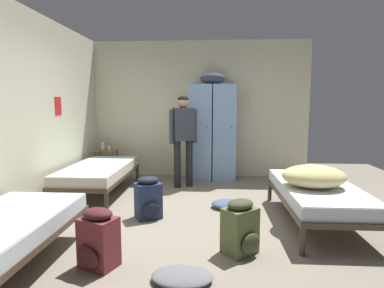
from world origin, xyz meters
TOP-DOWN VIEW (x-y plane):
  - ground_plane at (0.00, 0.00)m, footprint 8.23×8.23m
  - room_backdrop at (-1.17, 1.20)m, footprint 4.38×5.20m
  - locker_bank at (0.27, 2.29)m, footprint 0.90×0.55m
  - shelf_unit at (-1.83, 2.23)m, footprint 0.38×0.30m
  - bed_left_rear at (-1.58, 1.08)m, footprint 0.90×1.90m
  - bed_right at (1.58, -0.01)m, footprint 0.90×1.90m
  - bedding_heap at (1.49, -0.14)m, footprint 0.75×0.63m
  - person_traveler at (-0.24, 1.64)m, footprint 0.47×0.33m
  - water_bottle at (-1.91, 2.25)m, footprint 0.06×0.06m
  - lotion_bottle at (-1.76, 2.19)m, footprint 0.05×0.05m
  - backpack_maroon at (-0.76, -1.28)m, footprint 0.39×0.40m
  - backpack_olive at (0.56, -0.92)m, footprint 0.41×0.42m
  - backpack_navy at (-0.55, 0.02)m, footprint 0.39×0.41m
  - clothes_pile_denim at (0.49, 0.50)m, footprint 0.44×0.38m
  - clothes_pile_grey at (0.03, -1.48)m, footprint 0.52×0.38m

SIDE VIEW (x-z plane):
  - ground_plane at x=0.00m, z-range 0.00..0.00m
  - clothes_pile_grey at x=0.03m, z-range 0.00..0.09m
  - clothes_pile_denim at x=0.49m, z-range 0.00..0.11m
  - backpack_maroon at x=-0.76m, z-range -0.02..0.53m
  - backpack_olive at x=0.56m, z-range -0.02..0.53m
  - backpack_navy at x=-0.55m, z-range -0.02..0.53m
  - shelf_unit at x=-1.83m, z-range 0.06..0.63m
  - bed_left_rear at x=-1.58m, z-range 0.14..0.63m
  - bed_right at x=1.58m, z-range 0.14..0.63m
  - bedding_heap at x=1.49m, z-range 0.49..0.75m
  - lotion_bottle at x=-1.76m, z-range 0.56..0.70m
  - water_bottle at x=-1.91m, z-range 0.56..0.76m
  - locker_bank at x=0.27m, z-range -0.07..2.00m
  - person_traveler at x=-0.24m, z-range 0.17..1.79m
  - room_backdrop at x=-1.17m, z-range 0.00..2.73m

